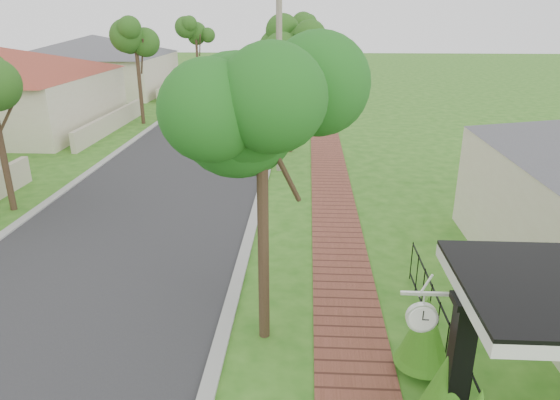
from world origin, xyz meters
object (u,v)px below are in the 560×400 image
(porch_post, at_px, (457,380))
(near_tree, at_px, (261,97))
(parked_car_red, at_px, (283,90))
(parked_car_white, at_px, (276,84))
(utility_pole, at_px, (279,64))
(station_clock, at_px, (422,316))

(porch_post, height_order, near_tree, near_tree)
(parked_car_red, distance_m, parked_car_white, 2.62)
(porch_post, relative_size, parked_car_red, 0.64)
(utility_pole, height_order, station_clock, utility_pole)
(station_clock, bearing_deg, porch_post, -38.84)
(parked_car_red, height_order, near_tree, near_tree)
(parked_car_red, xyz_separation_m, parked_car_white, (-0.69, 2.53, 0.09))
(parked_car_red, distance_m, station_clock, 32.60)
(near_tree, relative_size, utility_pole, 0.71)
(near_tree, xyz_separation_m, station_clock, (2.56, -2.10, -2.88))
(utility_pole, xyz_separation_m, station_clock, (2.90, -13.56, -2.39))
(near_tree, relative_size, station_clock, 7.64)
(utility_pole, relative_size, station_clock, 10.80)
(parked_car_white, distance_m, station_clock, 35.18)
(porch_post, bearing_deg, near_tree, 140.70)
(porch_post, height_order, parked_car_white, porch_post)
(porch_post, bearing_deg, parked_car_red, 97.22)
(parked_car_white, distance_m, utility_pole, 21.68)
(porch_post, bearing_deg, parked_car_white, 97.81)
(near_tree, bearing_deg, porch_post, -39.30)
(porch_post, xyz_separation_m, parked_car_white, (-4.84, 35.29, -0.36))
(porch_post, xyz_separation_m, parked_car_red, (-4.15, 32.77, -0.45))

